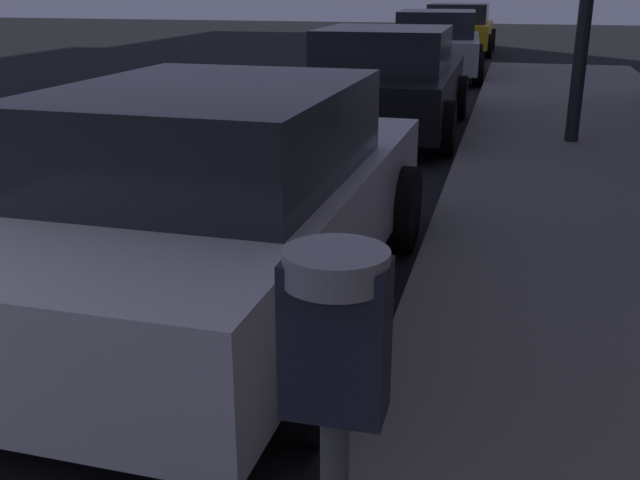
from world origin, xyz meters
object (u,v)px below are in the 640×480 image
Objects in this scene: parking_meter at (335,420)px; car_black at (385,82)px; car_white at (221,199)px; car_silver at (436,44)px; car_yellow_cab at (458,29)px.

parking_meter reaches higher than car_black.
car_white is 1.02× the size of car_silver.
car_yellow_cab is at bearing 93.76° from parking_meter.
parking_meter is at bearing -84.76° from car_silver.
car_white is 18.84m from car_yellow_cab.
car_silver is (-0.00, 6.61, 0.02)m from car_black.
car_black is at bearing 99.02° from parking_meter.
car_black and car_silver have the same top height.
car_yellow_cab is at bearing 90.00° from car_white.
car_black is 1.00× the size of car_yellow_cab.
parking_meter is 3.34m from car_white.
parking_meter is 0.33× the size of car_white.
car_white is (-1.44, 2.98, -0.50)m from parking_meter.
car_black is at bearing -89.99° from car_silver.
car_silver is at bearing 90.01° from car_black.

